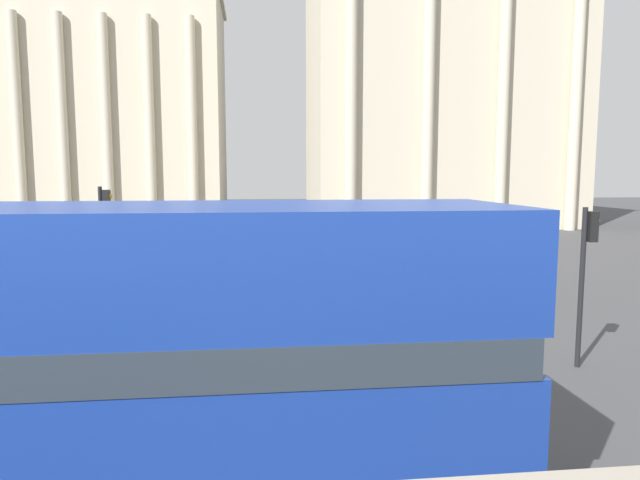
# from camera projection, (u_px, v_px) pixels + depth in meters

# --- Properties ---
(double_decker_bus) EXTENTS (10.71, 2.74, 4.17)m
(double_decker_bus) POSITION_uv_depth(u_px,v_px,m) (54.00, 366.00, 6.55)
(double_decker_bus) COLOR black
(double_decker_bus) RESTS_ON ground_plane
(plaza_building_left) EXTENTS (23.78, 14.58, 22.01)m
(plaza_building_left) POSITION_uv_depth(u_px,v_px,m) (104.00, 108.00, 56.62)
(plaza_building_left) COLOR beige
(plaza_building_left) RESTS_ON ground_plane
(plaza_building_right) EXTENTS (22.97, 13.64, 23.68)m
(plaza_building_right) POSITION_uv_depth(u_px,v_px,m) (439.00, 90.00, 50.10)
(plaza_building_right) COLOR beige
(plaza_building_right) RESTS_ON ground_plane
(traffic_light_near) EXTENTS (0.42, 0.24, 3.77)m
(traffic_light_near) POSITION_uv_depth(u_px,v_px,m) (586.00, 263.00, 13.16)
(traffic_light_near) COLOR black
(traffic_light_near) RESTS_ON ground_plane
(traffic_light_mid) EXTENTS (0.42, 0.24, 4.14)m
(traffic_light_mid) POSITION_uv_depth(u_px,v_px,m) (104.00, 234.00, 17.33)
(traffic_light_mid) COLOR black
(traffic_light_mid) RESTS_ON ground_plane
(pedestrian_olive) EXTENTS (0.32, 0.32, 1.61)m
(pedestrian_olive) POSITION_uv_depth(u_px,v_px,m) (269.00, 247.00, 28.01)
(pedestrian_olive) COLOR #282B33
(pedestrian_olive) RESTS_ON ground_plane
(pedestrian_blue) EXTENTS (0.32, 0.32, 1.62)m
(pedestrian_blue) POSITION_uv_depth(u_px,v_px,m) (121.00, 262.00, 23.25)
(pedestrian_blue) COLOR #282B33
(pedestrian_blue) RESTS_ON ground_plane
(pedestrian_grey) EXTENTS (0.32, 0.32, 1.77)m
(pedestrian_grey) POSITION_uv_depth(u_px,v_px,m) (244.00, 260.00, 23.32)
(pedestrian_grey) COLOR #282B33
(pedestrian_grey) RESTS_ON ground_plane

